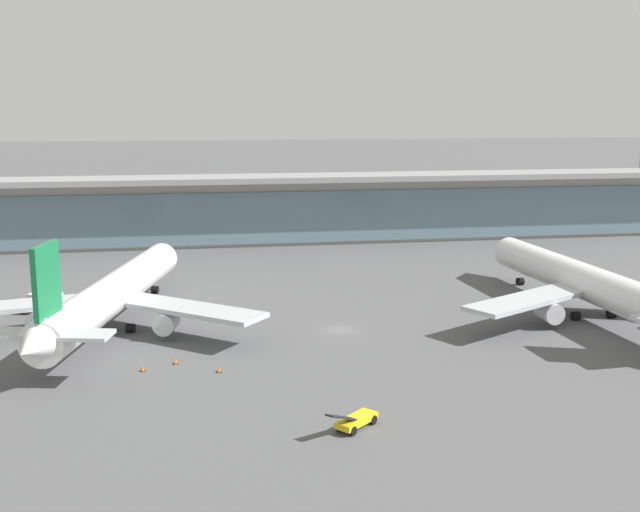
# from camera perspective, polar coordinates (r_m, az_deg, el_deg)

# --- Properties ---
(ground_plane) EXTENTS (1200.00, 1200.00, 0.00)m
(ground_plane) POSITION_cam_1_polar(r_m,az_deg,el_deg) (107.45, 1.49, -5.41)
(ground_plane) COLOR #515154
(airliner_left_stand) EXTENTS (43.60, 57.63, 15.51)m
(airliner_left_stand) POSITION_cam_1_polar(r_m,az_deg,el_deg) (110.31, -14.92, -2.73)
(airliner_left_stand) COLOR white
(airliner_left_stand) RESTS_ON ground
(airliner_centre_stand) EXTENTS (44.74, 58.28, 15.51)m
(airliner_centre_stand) POSITION_cam_1_polar(r_m,az_deg,el_deg) (119.58, 19.04, -1.91)
(airliner_centre_stand) COLOR white
(airliner_centre_stand) RESTS_ON ground
(service_truck_near_nose_yellow) EXTENTS (5.93, 5.59, 2.70)m
(service_truck_near_nose_yellow) POSITION_cam_1_polar(r_m,az_deg,el_deg) (75.95, 2.57, -11.87)
(service_truck_near_nose_yellow) COLOR yellow
(service_truck_near_nose_yellow) RESTS_ON ground
(service_truck_under_wing_olive) EXTENTS (7.65, 4.65, 3.10)m
(service_truck_under_wing_olive) POSITION_cam_1_polar(r_m,az_deg,el_deg) (122.34, -19.68, -3.21)
(service_truck_under_wing_olive) COLOR olive
(service_truck_under_wing_olive) RESTS_ON ground
(terminal_building) EXTENTS (190.93, 12.80, 15.20)m
(terminal_building) POSITION_cam_1_polar(r_m,az_deg,el_deg) (173.43, -2.91, 3.50)
(terminal_building) COLOR #B2ADA3
(terminal_building) RESTS_ON ground
(safety_cone_alpha) EXTENTS (0.62, 0.62, 0.70)m
(safety_cone_alpha) POSITION_cam_1_polar(r_m,az_deg,el_deg) (95.26, -10.48, -7.56)
(safety_cone_alpha) COLOR orange
(safety_cone_alpha) RESTS_ON ground
(safety_cone_bravo) EXTENTS (0.62, 0.62, 0.70)m
(safety_cone_bravo) POSITION_cam_1_polar(r_m,az_deg,el_deg) (91.67, -7.38, -8.21)
(safety_cone_bravo) COLOR orange
(safety_cone_bravo) RESTS_ON ground
(safety_cone_charlie) EXTENTS (0.62, 0.62, 0.70)m
(safety_cone_charlie) POSITION_cam_1_polar(r_m,az_deg,el_deg) (93.54, -12.80, -8.00)
(safety_cone_charlie) COLOR orange
(safety_cone_charlie) RESTS_ON ground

